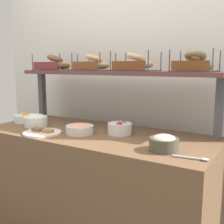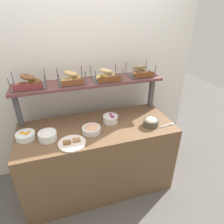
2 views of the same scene
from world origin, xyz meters
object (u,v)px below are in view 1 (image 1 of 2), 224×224
at_px(serving_spoon_near_plate, 196,158).
at_px(bowl_tuna_salad, 164,143).
at_px(bowl_lox_spread, 80,129).
at_px(bagel_basket_cinnamon_raisin, 55,65).
at_px(bowl_fruit_salad, 25,118).
at_px(bagel_basket_everything, 195,64).
at_px(bagel_basket_sesame, 94,65).
at_px(bowl_beet_salad, 120,128).
at_px(serving_plate_white, 42,132).
at_px(bowl_cream_cheese, 36,120).
at_px(bagel_basket_plain, 135,64).

bearing_deg(serving_spoon_near_plate, bowl_tuna_salad, 163.78).
distance_m(bowl_lox_spread, bagel_basket_cinnamon_raisin, 0.78).
bearing_deg(bowl_fruit_salad, bagel_basket_everything, 11.54).
bearing_deg(bagel_basket_sesame, serving_spoon_near_plate, -26.49).
xyz_separation_m(bowl_fruit_salad, bagel_basket_sesame, (0.52, 0.26, 0.44)).
distance_m(bowl_tuna_salad, serving_spoon_near_plate, 0.21).
height_order(bowl_fruit_salad, bagel_basket_everything, bagel_basket_everything).
bearing_deg(bowl_beet_salad, bagel_basket_everything, 27.38).
xyz_separation_m(serving_plate_white, serving_spoon_near_plate, (1.06, 0.01, -0.00)).
bearing_deg(bowl_fruit_salad, bagel_basket_sesame, 26.76).
distance_m(bowl_cream_cheese, bagel_basket_everything, 1.24).
bearing_deg(serving_plate_white, bagel_basket_sesame, 78.31).
bearing_deg(bowl_fruit_salad, bagel_basket_cinnamon_raisin, 69.81).
distance_m(bowl_fruit_salad, bagel_basket_everything, 1.42).
bearing_deg(serving_plate_white, bowl_fruit_salad, 151.84).
bearing_deg(bowl_fruit_salad, bowl_lox_spread, -7.68).
relative_size(bowl_beet_salad, bagel_basket_cinnamon_raisin, 0.51).
height_order(serving_plate_white, bagel_basket_cinnamon_raisin, bagel_basket_cinnamon_raisin).
bearing_deg(bowl_lox_spread, bowl_fruit_salad, 172.32).
relative_size(bowl_lox_spread, bowl_fruit_salad, 1.04).
relative_size(bowl_cream_cheese, serving_spoon_near_plate, 0.98).
distance_m(bowl_lox_spread, bowl_tuna_salad, 0.65).
xyz_separation_m(bowl_tuna_salad, bowl_cream_cheese, (-1.08, 0.08, 0.00)).
xyz_separation_m(bowl_lox_spread, bagel_basket_cinnamon_raisin, (-0.54, 0.36, 0.44)).
bearing_deg(bagel_basket_sesame, bagel_basket_plain, -2.65).
distance_m(bagel_basket_sesame, bagel_basket_everything, 0.80).
xyz_separation_m(bowl_beet_salad, bowl_fruit_salad, (-0.89, -0.05, -0.01)).
distance_m(bowl_lox_spread, bowl_cream_cheese, 0.43).
bearing_deg(bagel_basket_plain, bowl_fruit_salad, -164.77).
bearing_deg(bowl_cream_cheese, bowl_tuna_salad, -4.06).
xyz_separation_m(bowl_beet_salad, bagel_basket_everything, (0.43, 0.22, 0.43)).
bearing_deg(serving_plate_white, bowl_lox_spread, 32.36).
bearing_deg(bowl_fruit_salad, serving_spoon_near_plate, -8.22).
relative_size(bowl_lox_spread, bagel_basket_cinnamon_raisin, 0.59).
xyz_separation_m(bowl_fruit_salad, bagel_basket_plain, (0.90, 0.25, 0.44)).
xyz_separation_m(bowl_cream_cheese, bagel_basket_cinnamon_raisin, (-0.11, 0.35, 0.43)).
bearing_deg(bowl_fruit_salad, serving_plate_white, -28.16).
height_order(bowl_tuna_salad, serving_spoon_near_plate, bowl_tuna_salad).
height_order(bowl_beet_salad, serving_spoon_near_plate, bowl_beet_salad).
relative_size(bowl_lox_spread, serving_spoon_near_plate, 1.05).
height_order(bowl_beet_salad, bagel_basket_cinnamon_raisin, bagel_basket_cinnamon_raisin).
relative_size(serving_plate_white, bagel_basket_sesame, 0.95).
bearing_deg(bowl_beet_salad, serving_plate_white, -149.88).
xyz_separation_m(bagel_basket_sesame, bagel_basket_everything, (0.80, 0.01, -0.00)).
xyz_separation_m(serving_spoon_near_plate, bagel_basket_sesame, (-0.96, 0.48, 0.47)).
relative_size(bowl_tuna_salad, bowl_fruit_salad, 0.90).
height_order(bowl_beet_salad, bagel_basket_plain, bagel_basket_plain).
relative_size(bowl_tuna_salad, bagel_basket_plain, 0.54).
xyz_separation_m(bowl_cream_cheese, bagel_basket_sesame, (0.31, 0.34, 0.43)).
xyz_separation_m(bowl_lox_spread, bagel_basket_everything, (0.68, 0.36, 0.44)).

